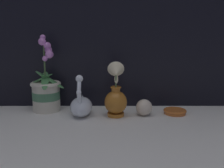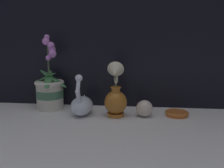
% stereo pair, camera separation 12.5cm
% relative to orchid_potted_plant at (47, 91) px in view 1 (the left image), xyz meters
% --- Properties ---
extents(ground_plane, '(2.80, 2.80, 0.00)m').
position_rel_orchid_potted_plant_xyz_m(ground_plane, '(0.32, -0.20, -0.10)').
color(ground_plane, silver).
extents(orchid_potted_plant, '(0.20, 0.19, 0.38)m').
position_rel_orchid_potted_plant_xyz_m(orchid_potted_plant, '(0.00, 0.00, 0.00)').
color(orchid_potted_plant, beige).
rests_on(orchid_potted_plant, ground_plane).
extents(swan_figurine, '(0.11, 0.18, 0.21)m').
position_rel_orchid_potted_plant_xyz_m(swan_figurine, '(0.19, -0.09, -0.05)').
color(swan_figurine, silver).
rests_on(swan_figurine, ground_plane).
extents(blue_vase, '(0.11, 0.12, 0.26)m').
position_rel_orchid_potted_plant_xyz_m(blue_vase, '(0.35, -0.09, -0.01)').
color(blue_vase, '#B26B23').
rests_on(blue_vase, ground_plane).
extents(glass_sphere, '(0.08, 0.08, 0.08)m').
position_rel_orchid_potted_plant_xyz_m(glass_sphere, '(0.49, -0.08, -0.06)').
color(glass_sphere, beige).
rests_on(glass_sphere, ground_plane).
extents(amber_dish, '(0.11, 0.11, 0.02)m').
position_rel_orchid_potted_plant_xyz_m(amber_dish, '(0.64, -0.06, -0.09)').
color(amber_dish, '#C66628').
rests_on(amber_dish, ground_plane).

